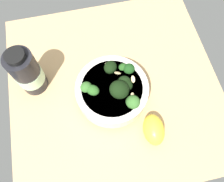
{
  "coord_description": "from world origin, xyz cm",
  "views": [
    {
      "loc": [
        -24.06,
        6.0,
        55.63
      ],
      "look_at": [
        -3.14,
        1.37,
        4.0
      ],
      "focal_mm": 35.9,
      "sensor_mm": 36.0,
      "label": 1
    }
  ],
  "objects": [
    {
      "name": "ground_plane",
      "position": [
        0.0,
        0.0,
        -2.0
      ],
      "size": [
        56.42,
        56.42,
        4.0
      ],
      "primitive_type": "cube",
      "color": "tan"
    },
    {
      "name": "bowl_of_broccoli",
      "position": [
        -3.09,
        1.18,
        4.22
      ],
      "size": [
        17.92,
        17.92,
        11.05
      ],
      "color": "silver",
      "rests_on": "ground_plane"
    },
    {
      "name": "lemon_wedge",
      "position": [
        -14.5,
        -6.34,
        2.59
      ],
      "size": [
        8.01,
        5.76,
        5.17
      ],
      "primitive_type": "ellipsoid",
      "rotation": [
        0.0,
        0.0,
        3.05
      ],
      "color": "yellow",
      "rests_on": "ground_plane"
    },
    {
      "name": "bottle_tall",
      "position": [
        4.96,
        20.8,
        6.79
      ],
      "size": [
        6.84,
        6.84,
        15.08
      ],
      "color": "black",
      "rests_on": "ground_plane"
    }
  ]
}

